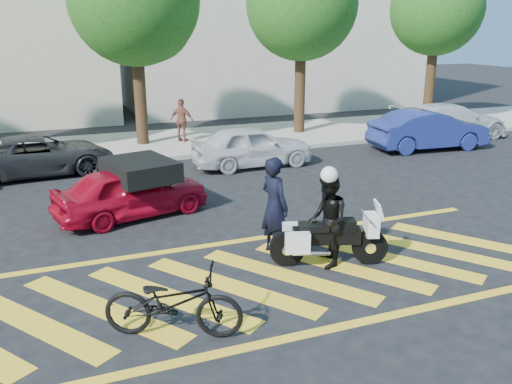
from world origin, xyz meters
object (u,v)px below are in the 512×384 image
object	(u,v)px
parked_mid_right	(252,146)
parked_far_right	(450,121)
red_convertible	(131,192)
bicycle	(173,302)
parked_right	(428,130)
officer_moto	(327,221)
parked_mid_left	(39,155)
police_motorcycle	(327,238)
officer_bike	(274,206)

from	to	relation	value
parked_mid_right	parked_far_right	world-z (taller)	parked_far_right
red_convertible	bicycle	bearing A→B (deg)	162.45
parked_right	parked_mid_right	bearing A→B (deg)	94.19
bicycle	parked_far_right	size ratio (longest dim) A/B	0.43
red_convertible	parked_mid_right	bearing A→B (deg)	-66.45
bicycle	parked_right	size ratio (longest dim) A/B	0.47
officer_moto	parked_mid_left	distance (m)	10.32
officer_moto	parked_right	size ratio (longest dim) A/B	0.41
parked_mid_left	red_convertible	bearing A→B (deg)	-162.00
police_motorcycle	officer_moto	xyz separation A→B (m)	(-0.02, -0.01, 0.35)
parked_far_right	officer_moto	bearing A→B (deg)	133.20
bicycle	parked_mid_left	distance (m)	10.54
police_motorcycle	parked_far_right	distance (m)	13.86
officer_bike	red_convertible	world-z (taller)	officer_bike
parked_right	bicycle	bearing A→B (deg)	131.91
officer_moto	red_convertible	size ratio (longest dim) A/B	0.49
police_motorcycle	parked_mid_left	xyz separation A→B (m)	(-5.03, 9.01, 0.07)
red_convertible	parked_far_right	xyz separation A→B (m)	(13.54, 4.88, 0.08)
parked_far_right	bicycle	bearing A→B (deg)	129.61
officer_bike	parked_far_right	xyz separation A→B (m)	(11.24, 8.13, -0.30)
parked_mid_left	parked_far_right	distance (m)	15.56
parked_mid_right	parked_far_right	distance (m)	9.24
red_convertible	parked_far_right	world-z (taller)	parked_far_right
officer_bike	bicycle	size ratio (longest dim) A/B	0.97
police_motorcycle	parked_right	distance (m)	11.29
police_motorcycle	parked_mid_left	bearing A→B (deg)	137.63
bicycle	parked_mid_right	distance (m)	10.15
police_motorcycle	officer_moto	distance (m)	0.36
officer_bike	parked_right	world-z (taller)	officer_bike
officer_bike	officer_moto	size ratio (longest dim) A/B	1.11
police_motorcycle	parked_mid_left	size ratio (longest dim) A/B	0.50
parked_far_right	parked_mid_right	bearing A→B (deg)	101.37
parked_right	parked_mid_left	bearing A→B (deg)	88.22
police_motorcycle	red_convertible	size ratio (longest dim) A/B	0.60
officer_moto	parked_mid_left	bearing A→B (deg)	-132.48
parked_far_right	officer_bike	bearing A→B (deg)	128.52
parked_mid_right	officer_bike	bearing A→B (deg)	161.91
parked_mid_right	parked_right	size ratio (longest dim) A/B	0.89
bicycle	parked_mid_right	size ratio (longest dim) A/B	0.52
officer_bike	parked_far_right	size ratio (longest dim) A/B	0.41
parked_mid_right	parked_far_right	xyz separation A→B (m)	(9.13, 1.40, 0.03)
red_convertible	police_motorcycle	bearing A→B (deg)	-158.55
police_motorcycle	officer_bike	bearing A→B (deg)	147.41
officer_bike	parked_mid_right	bearing A→B (deg)	-32.13
parked_mid_left	parked_mid_right	world-z (taller)	parked_mid_right
police_motorcycle	parked_far_right	bearing A→B (deg)	59.01
red_convertible	parked_mid_left	xyz separation A→B (m)	(-2.01, 4.88, -0.01)
bicycle	officer_moto	bearing A→B (deg)	-42.30
police_motorcycle	bicycle	bearing A→B (deg)	-138.64
officer_moto	parked_mid_left	xyz separation A→B (m)	(-5.01, 9.02, -0.29)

